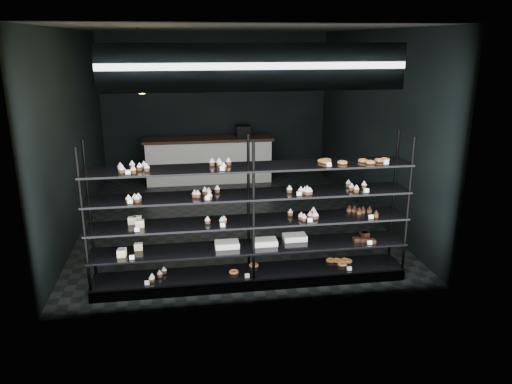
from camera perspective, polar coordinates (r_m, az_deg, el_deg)
The scene contains 5 objects.
room at distance 8.42m, azimuth -3.08°, elevation 7.23°, with size 5.01×6.01×3.20m.
display_shelf at distance 6.33m, azimuth -0.77°, elevation -5.24°, with size 4.00×0.50×1.91m.
signage at distance 5.40m, azimuth -0.00°, elevation 14.06°, with size 3.30×0.05×0.50m.
pendant_lamp at distance 7.24m, azimuth -12.97°, elevation 12.03°, with size 0.29×0.29×0.87m.
service_counter at distance 11.07m, azimuth -5.36°, elevation 3.75°, with size 2.81×0.65×1.23m.
Camera 1 is at (-0.83, -8.25, 3.03)m, focal length 35.00 mm.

